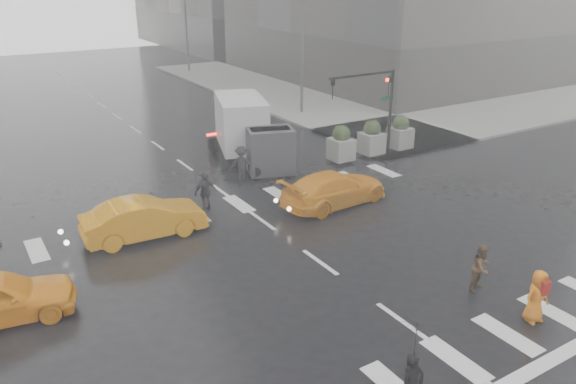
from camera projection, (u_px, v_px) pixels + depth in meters
ground at (320, 262)px, 18.96m from camera, size 120.00×120.00×0.00m
sidewalk_ne at (399, 100)px, 42.33m from camera, size 35.00×35.00×0.15m
road_markings at (320, 262)px, 18.96m from camera, size 18.00×48.00×0.01m
traffic_signal_pole at (377, 97)px, 28.52m from camera, size 4.45×0.42×4.50m
street_lamp_near at (301, 40)px, 36.69m from camera, size 2.15×0.22×9.00m
street_lamp_far at (184, 19)px, 52.50m from camera, size 2.15×0.22×9.00m
planter_west at (341, 144)px, 28.51m from camera, size 1.10×1.10×1.80m
planter_mid at (372, 138)px, 29.49m from camera, size 1.10×1.10×1.80m
planter_east at (400, 133)px, 30.48m from camera, size 1.10×1.10×1.80m
pedestrian_black at (415, 354)px, 11.85m from camera, size 1.01×1.03×2.43m
pedestrian_brown at (482, 268)px, 17.10m from camera, size 0.83×0.70×1.50m
pedestrian_orange at (537, 296)px, 15.52m from camera, size 0.83×0.60×1.57m
pedestrian_far_a at (205, 192)px, 22.79m from camera, size 1.01×0.68×1.64m
pedestrian_far_b at (242, 164)px, 26.04m from camera, size 1.23×1.08×1.67m
taxi_mid at (144, 219)px, 20.52m from camera, size 4.52×1.76×1.47m
taxi_rear at (335, 188)px, 23.43m from camera, size 4.43×2.32×1.41m
box_truck at (249, 130)px, 28.34m from camera, size 2.25×6.00×3.19m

